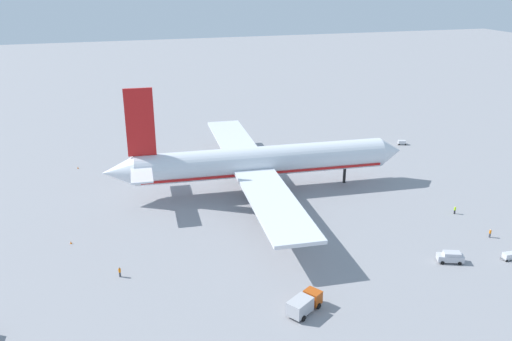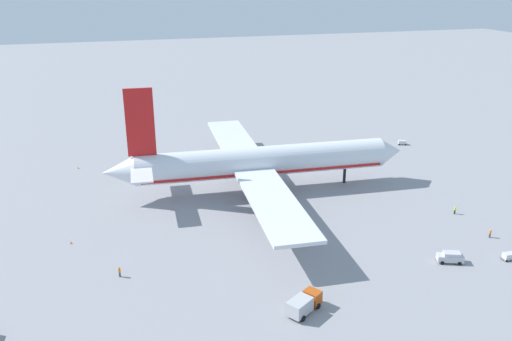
{
  "view_description": "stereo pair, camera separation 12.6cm",
  "coord_description": "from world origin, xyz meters",
  "px_view_note": "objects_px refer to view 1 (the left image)",
  "views": [
    {
      "loc": [
        -33.85,
        -108.37,
        47.51
      ],
      "look_at": [
        -2.49,
        -2.77,
        6.05
      ],
      "focal_mm": 37.12,
      "sensor_mm": 36.0,
      "label": 1
    },
    {
      "loc": [
        -33.73,
        -108.4,
        47.51
      ],
      "look_at": [
        -2.49,
        -2.77,
        6.05
      ],
      "focal_mm": 37.12,
      "sensor_mm": 36.0,
      "label": 2
    }
  ],
  "objects_px": {
    "baggage_cart_2": "(402,142)",
    "ground_worker_4": "(455,210)",
    "airliner": "(257,162)",
    "traffic_cone_1": "(374,146)",
    "service_van": "(450,257)",
    "service_truck_1": "(304,303)",
    "traffic_cone_2": "(71,242)",
    "baggage_cart_1": "(509,256)",
    "traffic_cone_0": "(78,168)",
    "ground_worker_1": "(490,233)",
    "ground_worker_2": "(120,272)"
  },
  "relations": [
    {
      "from": "ground_worker_2",
      "to": "traffic_cone_0",
      "type": "bearing_deg",
      "value": 97.78
    },
    {
      "from": "service_van",
      "to": "ground_worker_4",
      "type": "distance_m",
      "value": 21.18
    },
    {
      "from": "service_van",
      "to": "ground_worker_2",
      "type": "distance_m",
      "value": 56.68
    },
    {
      "from": "service_van",
      "to": "ground_worker_2",
      "type": "xyz_separation_m",
      "value": [
        -55.5,
        11.53,
        -0.13
      ]
    },
    {
      "from": "service_van",
      "to": "ground_worker_4",
      "type": "height_order",
      "value": "service_van"
    },
    {
      "from": "traffic_cone_0",
      "to": "service_truck_1",
      "type": "bearing_deg",
      "value": -65.64
    },
    {
      "from": "ground_worker_4",
      "to": "airliner",
      "type": "bearing_deg",
      "value": 146.13
    },
    {
      "from": "baggage_cart_1",
      "to": "traffic_cone_2",
      "type": "height_order",
      "value": "baggage_cart_1"
    },
    {
      "from": "airliner",
      "to": "traffic_cone_0",
      "type": "relative_size",
      "value": 139.67
    },
    {
      "from": "service_truck_1",
      "to": "baggage_cart_2",
      "type": "bearing_deg",
      "value": 49.84
    },
    {
      "from": "service_van",
      "to": "baggage_cart_2",
      "type": "height_order",
      "value": "service_van"
    },
    {
      "from": "airliner",
      "to": "service_truck_1",
      "type": "xyz_separation_m",
      "value": [
        -6.87,
        -47.02,
        -5.43
      ]
    },
    {
      "from": "ground_worker_4",
      "to": "traffic_cone_2",
      "type": "bearing_deg",
      "value": 173.2
    },
    {
      "from": "baggage_cart_2",
      "to": "ground_worker_4",
      "type": "height_order",
      "value": "ground_worker_4"
    },
    {
      "from": "baggage_cart_1",
      "to": "baggage_cart_2",
      "type": "relative_size",
      "value": 0.94
    },
    {
      "from": "airliner",
      "to": "traffic_cone_2",
      "type": "height_order",
      "value": "airliner"
    },
    {
      "from": "ground_worker_1",
      "to": "baggage_cart_2",
      "type": "bearing_deg",
      "value": 75.28
    },
    {
      "from": "service_truck_1",
      "to": "traffic_cone_0",
      "type": "bearing_deg",
      "value": 114.36
    },
    {
      "from": "ground_worker_2",
      "to": "ground_worker_1",
      "type": "bearing_deg",
      "value": -4.81
    },
    {
      "from": "traffic_cone_0",
      "to": "traffic_cone_1",
      "type": "height_order",
      "value": "same"
    },
    {
      "from": "ground_worker_4",
      "to": "traffic_cone_0",
      "type": "relative_size",
      "value": 3.08
    },
    {
      "from": "ground_worker_4",
      "to": "traffic_cone_2",
      "type": "distance_m",
      "value": 77.25
    },
    {
      "from": "ground_worker_1",
      "to": "traffic_cone_1",
      "type": "bearing_deg",
      "value": 84.33
    },
    {
      "from": "service_truck_1",
      "to": "ground_worker_4",
      "type": "distance_m",
      "value": 48.53
    },
    {
      "from": "ground_worker_1",
      "to": "ground_worker_4",
      "type": "bearing_deg",
      "value": 89.5
    },
    {
      "from": "baggage_cart_2",
      "to": "traffic_cone_1",
      "type": "xyz_separation_m",
      "value": [
        -9.16,
        0.03,
        -0.41
      ]
    },
    {
      "from": "ground_worker_1",
      "to": "traffic_cone_2",
      "type": "xyz_separation_m",
      "value": [
        -76.6,
        20.07,
        -0.59
      ]
    },
    {
      "from": "traffic_cone_2",
      "to": "ground_worker_1",
      "type": "bearing_deg",
      "value": -14.68
    },
    {
      "from": "airliner",
      "to": "traffic_cone_1",
      "type": "distance_m",
      "value": 46.89
    },
    {
      "from": "service_truck_1",
      "to": "baggage_cart_2",
      "type": "relative_size",
      "value": 2.03
    },
    {
      "from": "baggage_cart_1",
      "to": "ground_worker_4",
      "type": "bearing_deg",
      "value": 82.33
    },
    {
      "from": "ground_worker_1",
      "to": "airliner",
      "type": "bearing_deg",
      "value": 135.64
    },
    {
      "from": "service_van",
      "to": "ground_worker_2",
      "type": "height_order",
      "value": "service_van"
    },
    {
      "from": "ground_worker_1",
      "to": "ground_worker_2",
      "type": "relative_size",
      "value": 0.97
    },
    {
      "from": "service_van",
      "to": "traffic_cone_1",
      "type": "xyz_separation_m",
      "value": [
        18.5,
        61.84,
        -0.76
      ]
    },
    {
      "from": "baggage_cart_1",
      "to": "ground_worker_4",
      "type": "relative_size",
      "value": 1.76
    },
    {
      "from": "airliner",
      "to": "traffic_cone_2",
      "type": "relative_size",
      "value": 139.67
    },
    {
      "from": "ground_worker_1",
      "to": "traffic_cone_2",
      "type": "distance_m",
      "value": 79.19
    },
    {
      "from": "baggage_cart_2",
      "to": "traffic_cone_2",
      "type": "height_order",
      "value": "baggage_cart_2"
    },
    {
      "from": "service_van",
      "to": "traffic_cone_1",
      "type": "bearing_deg",
      "value": 73.35
    },
    {
      "from": "ground_worker_2",
      "to": "traffic_cone_2",
      "type": "distance_m",
      "value": 16.5
    },
    {
      "from": "traffic_cone_0",
      "to": "ground_worker_1",
      "type": "bearing_deg",
      "value": -39.08
    },
    {
      "from": "baggage_cart_2",
      "to": "ground_worker_4",
      "type": "distance_m",
      "value": 47.42
    },
    {
      "from": "ground_worker_1",
      "to": "service_van",
      "type": "bearing_deg",
      "value": -155.91
    },
    {
      "from": "baggage_cart_2",
      "to": "traffic_cone_1",
      "type": "bearing_deg",
      "value": 179.79
    },
    {
      "from": "baggage_cart_1",
      "to": "traffic_cone_1",
      "type": "relative_size",
      "value": 5.43
    },
    {
      "from": "ground_worker_2",
      "to": "ground_worker_4",
      "type": "distance_m",
      "value": 68.72
    },
    {
      "from": "service_truck_1",
      "to": "traffic_cone_2",
      "type": "distance_m",
      "value": 46.7
    },
    {
      "from": "service_truck_1",
      "to": "traffic_cone_0",
      "type": "xyz_separation_m",
      "value": [
        -33.4,
        73.78,
        -1.2
      ]
    },
    {
      "from": "airliner",
      "to": "service_truck_1",
      "type": "height_order",
      "value": "airliner"
    }
  ]
}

